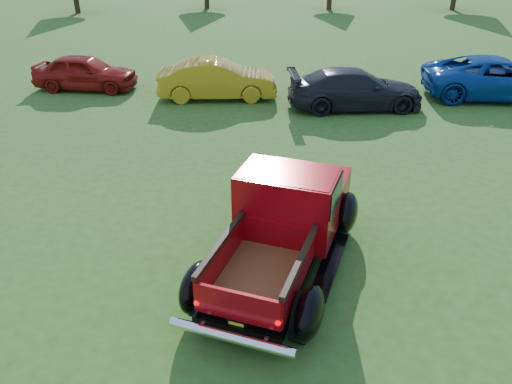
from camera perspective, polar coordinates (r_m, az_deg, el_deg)
The scene contains 6 objects.
ground at distance 10.14m, azimuth 2.57°, elevation -4.88°, with size 120.00×120.00×0.00m, color #304E16.
pickup_truck at distance 9.05m, azimuth 3.56°, elevation -3.04°, with size 3.59×5.10×1.78m.
show_car_red at distance 20.27m, azimuth -18.95°, elevation 12.83°, with size 1.53×3.80×1.30m, color maroon.
show_car_yellow at distance 18.18m, azimuth -4.44°, elevation 12.71°, with size 1.45×4.16×1.37m, color #B48E18.
show_car_grey at distance 17.44m, azimuth 11.27°, elevation 11.47°, with size 1.84×4.52×1.31m, color black.
show_car_blue at distance 20.15m, azimuth 25.93°, elevation 11.65°, with size 2.38×5.16×1.43m, color navy.
Camera 1 is at (-0.76, -8.46, 5.54)m, focal length 35.00 mm.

